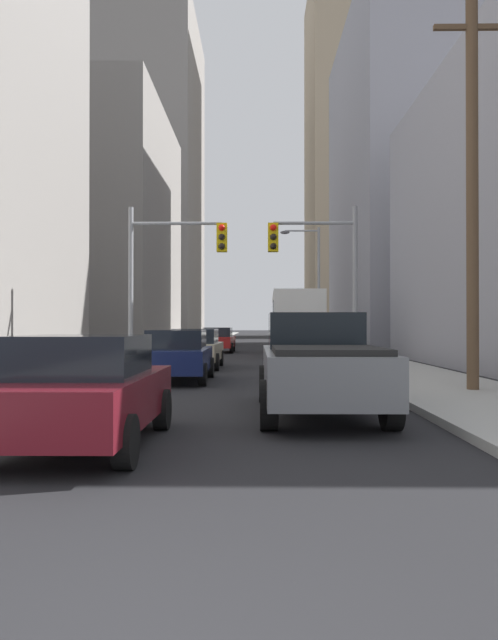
# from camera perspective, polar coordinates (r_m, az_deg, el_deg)

# --- Properties ---
(sidewalk_left) EXTENTS (3.49, 160.00, 0.15)m
(sidewalk_left) POSITION_cam_1_polar(r_m,az_deg,el_deg) (52.80, -5.54, -2.21)
(sidewalk_left) COLOR #9E9E99
(sidewalk_left) RESTS_ON ground
(sidewalk_right) EXTENTS (3.49, 160.00, 0.15)m
(sidewalk_right) POSITION_cam_1_polar(r_m,az_deg,el_deg) (52.69, 5.91, -2.21)
(sidewalk_right) COLOR #9E9E99
(sidewalk_right) RESTS_ON ground
(city_bus) EXTENTS (2.73, 11.55, 3.40)m
(city_bus) POSITION_cam_1_polar(r_m,az_deg,el_deg) (34.80, 4.30, -0.04)
(city_bus) COLOR silver
(city_bus) RESTS_ON ground
(pickup_truck_grey) EXTENTS (2.20, 5.41, 1.90)m
(pickup_truck_grey) POSITION_cam_1_polar(r_m,az_deg,el_deg) (11.58, 6.45, -4.07)
(pickup_truck_grey) COLOR slate
(pickup_truck_grey) RESTS_ON ground
(sedan_maroon) EXTENTS (1.95, 4.21, 1.52)m
(sedan_maroon) POSITION_cam_1_polar(r_m,az_deg,el_deg) (8.68, -15.20, -6.33)
(sedan_maroon) COLOR maroon
(sedan_maroon) RESTS_ON ground
(sedan_navy) EXTENTS (1.95, 4.22, 1.52)m
(sedan_navy) POSITION_cam_1_polar(r_m,az_deg,el_deg) (18.11, -6.70, -3.29)
(sedan_navy) COLOR #141E4C
(sedan_navy) RESTS_ON ground
(sedan_beige) EXTENTS (1.95, 4.24, 1.52)m
(sedan_beige) POSITION_cam_1_polar(r_m,az_deg,el_deg) (23.60, -4.97, -2.64)
(sedan_beige) COLOR #C6B793
(sedan_beige) RESTS_ON ground
(sedan_red) EXTENTS (1.95, 4.26, 1.52)m
(sedan_red) POSITION_cam_1_polar(r_m,az_deg,el_deg) (37.29, -2.87, -1.85)
(sedan_red) COLOR maroon
(sedan_red) RESTS_ON ground
(traffic_signal_near_left) EXTENTS (3.63, 0.44, 6.00)m
(traffic_signal_near_left) POSITION_cam_1_polar(r_m,az_deg,el_deg) (22.71, -7.13, 5.52)
(traffic_signal_near_left) COLOR gray
(traffic_signal_near_left) RESTS_ON ground
(traffic_signal_near_right) EXTENTS (3.27, 0.44, 6.00)m
(traffic_signal_near_right) POSITION_cam_1_polar(r_m,az_deg,el_deg) (22.60, 6.40, 5.50)
(traffic_signal_near_right) COLOR gray
(traffic_signal_near_right) RESTS_ON ground
(utility_pole_right) EXTENTS (2.20, 0.28, 10.10)m
(utility_pole_right) POSITION_cam_1_polar(r_m,az_deg,el_deg) (15.76, 20.07, 13.01)
(utility_pole_right) COLOR brown
(utility_pole_right) RESTS_ON ground
(street_lamp_right) EXTENTS (2.38, 0.32, 7.50)m
(street_lamp_right) POSITION_cam_1_polar(r_m,az_deg,el_deg) (36.73, 5.94, 4.01)
(street_lamp_right) COLOR gray
(street_lamp_right) RESTS_ON ground
(building_left_mid_office) EXTENTS (14.71, 21.43, 20.29)m
(building_left_mid_office) POSITION_cam_1_polar(r_m,az_deg,el_deg) (56.24, -15.27, 8.20)
(building_left_mid_office) COLOR gray
(building_left_mid_office) RESTS_ON ground
(building_left_far_tower) EXTENTS (16.58, 24.63, 46.05)m
(building_left_far_tower) POSITION_cam_1_polar(r_m,az_deg,el_deg) (93.26, -10.04, 12.76)
(building_left_far_tower) COLOR gray
(building_left_far_tower) RESTS_ON ground
(building_right_far_highrise) EXTENTS (20.00, 18.62, 52.72)m
(building_right_far_highrise) POSITION_cam_1_polar(r_m,az_deg,el_deg) (96.59, 11.73, 14.33)
(building_right_far_highrise) COLOR tan
(building_right_far_highrise) RESTS_ON ground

